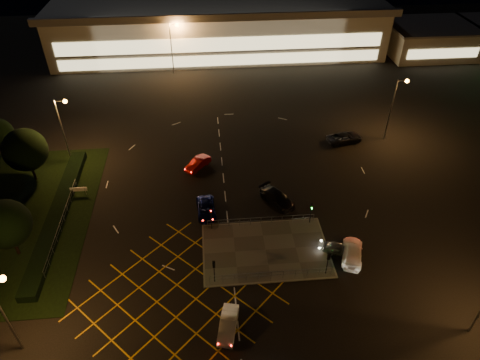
{
  "coord_description": "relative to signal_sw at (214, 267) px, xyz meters",
  "views": [
    {
      "loc": [
        -3.95,
        -35.28,
        36.48
      ],
      "look_at": [
        0.03,
        8.79,
        2.0
      ],
      "focal_mm": 32.0,
      "sensor_mm": 36.0,
      "label": 1
    }
  ],
  "objects": [
    {
      "name": "streetlight_ne",
      "position": [
        28.44,
        25.99,
        4.2
      ],
      "size": [
        1.78,
        0.56,
        10.03
      ],
      "color": "slate",
      "rests_on": "ground"
    },
    {
      "name": "grass_verge",
      "position": [
        -24.0,
        11.99,
        -2.33
      ],
      "size": [
        18.0,
        30.0,
        0.08
      ],
      "primitive_type": "cube",
      "color": "black",
      "rests_on": "ground"
    },
    {
      "name": "signal_ne",
      "position": [
        12.0,
        7.99,
        0.0
      ],
      "size": [
        0.28,
        0.3,
        3.15
      ],
      "color": "black",
      "rests_on": "pedestrian_island"
    },
    {
      "name": "car_left_blue",
      "position": [
        -0.58,
        10.99,
        -1.68
      ],
      "size": [
        2.58,
        5.07,
        1.37
      ],
      "primitive_type": "imported",
      "rotation": [
        0.0,
        0.0,
        0.06
      ],
      "color": "#0B1043",
      "rests_on": "ground"
    },
    {
      "name": "signal_sw",
      "position": [
        0.0,
        0.0,
        0.0
      ],
      "size": [
        0.28,
        0.3,
        3.15
      ],
      "rotation": [
        0.0,
        0.0,
        3.14
      ],
      "color": "black",
      "rests_on": "pedestrian_island"
    },
    {
      "name": "car_east_grey",
      "position": [
        21.39,
        25.55,
        -1.6
      ],
      "size": [
        5.94,
        3.68,
        1.53
      ],
      "primitive_type": "imported",
      "rotation": [
        0.0,
        0.0,
        1.79
      ],
      "color": "black",
      "rests_on": "ground"
    },
    {
      "name": "hedge",
      "position": [
        -19.0,
        11.99,
        -1.87
      ],
      "size": [
        2.0,
        26.0,
        1.0
      ],
      "primitive_type": "cube",
      "color": "black",
      "rests_on": "ground"
    },
    {
      "name": "car_circ_red",
      "position": [
        -1.52,
        20.79,
        -1.64
      ],
      "size": [
        4.03,
        4.32,
        1.45
      ],
      "primitive_type": "imported",
      "rotation": [
        0.0,
        0.0,
        5.57
      ],
      "color": "maroon",
      "rests_on": "ground"
    },
    {
      "name": "supermarket",
      "position": [
        4.0,
        67.95,
        2.95
      ],
      "size": [
        72.0,
        26.5,
        10.5
      ],
      "color": "beige",
      "rests_on": "ground"
    },
    {
      "name": "tree_e",
      "position": [
        -22.0,
        5.99,
        2.28
      ],
      "size": [
        5.4,
        5.4,
        7.35
      ],
      "color": "black",
      "rests_on": "ground"
    },
    {
      "name": "car_right_silver",
      "position": [
        14.2,
        2.91,
        -1.76
      ],
      "size": [
        3.85,
        2.74,
        1.22
      ],
      "primitive_type": "imported",
      "rotation": [
        0.0,
        0.0,
        1.16
      ],
      "color": "#A6A8AD",
      "rests_on": "ground"
    },
    {
      "name": "streetlight_sw",
      "position": [
        -17.56,
        -6.01,
        4.2
      ],
      "size": [
        1.78,
        0.56,
        10.03
      ],
      "color": "slate",
      "rests_on": "ground"
    },
    {
      "name": "signal_nw",
      "position": [
        0.0,
        7.99,
        0.0
      ],
      "size": [
        0.28,
        0.3,
        3.15
      ],
      "color": "black",
      "rests_on": "pedestrian_island"
    },
    {
      "name": "tree_c",
      "position": [
        -24.0,
        19.99,
        2.59
      ],
      "size": [
        5.76,
        5.76,
        7.84
      ],
      "color": "black",
      "rests_on": "ground"
    },
    {
      "name": "streetlight_far_left",
      "position": [
        -5.56,
        53.99,
        4.2
      ],
      "size": [
        1.78,
        0.56,
        10.03
      ],
      "color": "slate",
      "rests_on": "ground"
    },
    {
      "name": "signal_se",
      "position": [
        12.0,
        0.0,
        0.0
      ],
      "size": [
        0.28,
        0.3,
        3.15
      ],
      "rotation": [
        0.0,
        0.0,
        3.14
      ],
      "color": "black",
      "rests_on": "pedestrian_island"
    },
    {
      "name": "car_approach_white",
      "position": [
        15.5,
        2.13,
        -1.6
      ],
      "size": [
        3.7,
        5.67,
        1.53
      ],
      "primitive_type": "imported",
      "rotation": [
        0.0,
        0.0,
        2.82
      ],
      "color": "white",
      "rests_on": "ground"
    },
    {
      "name": "streetlight_far_right",
      "position": [
        34.44,
        55.99,
        4.2
      ],
      "size": [
        1.78,
        0.56,
        10.03
      ],
      "color": "slate",
      "rests_on": "ground"
    },
    {
      "name": "streetlight_nw",
      "position": [
        -19.56,
        23.99,
        4.2
      ],
      "size": [
        1.78,
        0.56,
        10.03
      ],
      "color": "slate",
      "rests_on": "ground"
    },
    {
      "name": "ground",
      "position": [
        4.0,
        5.99,
        -2.37
      ],
      "size": [
        180.0,
        180.0,
        0.0
      ],
      "primitive_type": "plane",
      "color": "black",
      "rests_on": "ground"
    },
    {
      "name": "car_queue_white",
      "position": [
        1.05,
        -5.73,
        -1.64
      ],
      "size": [
        2.47,
        4.62,
        1.45
      ],
      "primitive_type": "imported",
      "rotation": [
        0.0,
        0.0,
        6.06
      ],
      "color": "silver",
      "rests_on": "ground"
    },
    {
      "name": "retail_unit_a",
      "position": [
        50.0,
        59.97,
        0.85
      ],
      "size": [
        18.8,
        14.8,
        6.35
      ],
      "color": "beige",
      "rests_on": "ground"
    },
    {
      "name": "pedestrian_island",
      "position": [
        6.0,
        3.99,
        -2.31
      ],
      "size": [
        14.0,
        9.0,
        0.12
      ],
      "primitive_type": "cube",
      "color": "#4C4944",
      "rests_on": "ground"
    },
    {
      "name": "car_far_dkgrey",
      "position": [
        8.62,
        12.18,
        -1.58
      ],
      "size": [
        4.86,
        5.76,
        1.58
      ],
      "primitive_type": "imported",
      "rotation": [
        0.0,
        0.0,
        0.59
      ],
      "color": "black",
      "rests_on": "ground"
    }
  ]
}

